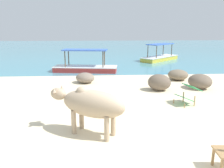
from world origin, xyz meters
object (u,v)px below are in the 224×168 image
at_px(cow, 91,104).
at_px(deck_chair_far, 188,93).
at_px(boat_red, 85,67).
at_px(boat_yellow, 160,57).

relative_size(cow, deck_chair_far, 2.18).
xyz_separation_m(deck_chair_far, boat_red, (-3.69, 6.18, -0.13)).
xyz_separation_m(deck_chair_far, boat_yellow, (1.87, 10.51, -0.13)).
bearing_deg(boat_red, boat_yellow, -134.00).
xyz_separation_m(cow, deck_chair_far, (3.16, 2.02, -0.38)).
bearing_deg(deck_chair_far, boat_red, -80.83).
bearing_deg(boat_red, cow, 101.89).
height_order(boat_yellow, boat_red, same).
distance_m(cow, boat_red, 8.24).
height_order(deck_chair_far, boat_red, boat_red).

